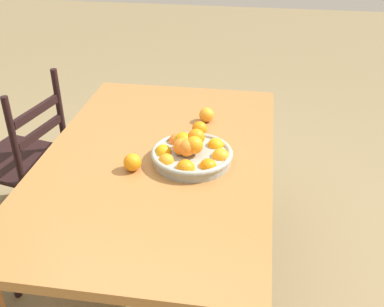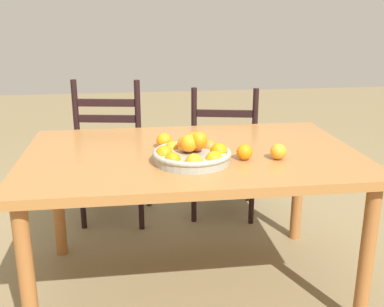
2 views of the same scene
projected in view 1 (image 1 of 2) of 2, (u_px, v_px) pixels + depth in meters
name	position (u px, v px, depth m)	size (l,w,h in m)	color
ground_plane	(163.00, 276.00, 2.42)	(12.00, 12.00, 0.00)	olive
dining_table	(158.00, 171.00, 2.09)	(1.60, 1.01, 0.73)	#A16A36
chair_by_cabinet	(24.00, 160.00, 2.60)	(0.52, 0.52, 0.92)	black
fruit_bowl	(191.00, 153.00, 1.99)	(0.35, 0.35, 0.14)	#98998C
orange_loose_0	(207.00, 115.00, 2.33)	(0.07, 0.07, 0.07)	orange
orange_loose_1	(132.00, 162.00, 1.93)	(0.08, 0.08, 0.08)	orange
orange_loose_2	(199.00, 129.00, 2.20)	(0.07, 0.07, 0.07)	orange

